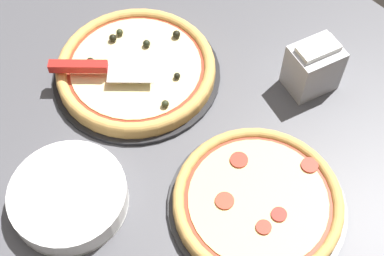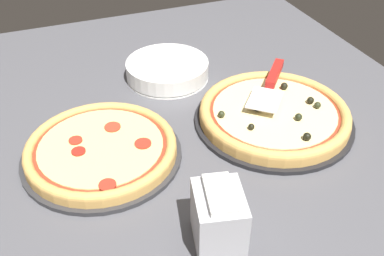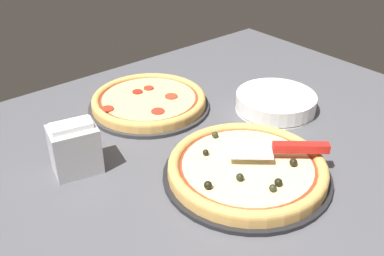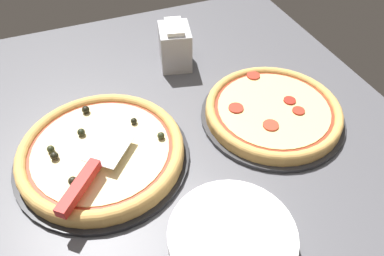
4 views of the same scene
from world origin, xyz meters
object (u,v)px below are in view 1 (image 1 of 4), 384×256
pizza_front (136,68)px  napkin_holder (313,67)px  serving_spatula (91,67)px  plate_stack (69,197)px  pizza_back (258,201)px

pizza_front → napkin_holder: (-27.58, 26.74, 3.16)cm
serving_spatula → plate_stack: serving_spatula is taller
napkin_holder → pizza_back: bearing=25.1°
plate_stack → napkin_holder: (-56.31, 9.95, 3.38)cm
pizza_front → plate_stack: pizza_front is taller
plate_stack → napkin_holder: 57.28cm
pizza_back → napkin_holder: (-29.75, -13.96, 3.32)cm
pizza_back → plate_stack: size_ratio=1.44×
serving_spatula → pizza_back: bearing=98.3°
serving_spatula → plate_stack: 29.08cm
pizza_back → plate_stack: 35.74cm
pizza_front → pizza_back: size_ratio=1.09×
napkin_holder → plate_stack: bearing=-10.0°
pizza_front → napkin_holder: size_ratio=2.88×
serving_spatula → napkin_holder: 47.57cm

